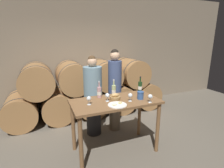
% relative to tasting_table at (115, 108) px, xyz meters
% --- Properties ---
extents(ground_plane, '(10.00, 10.00, 0.00)m').
position_rel_tasting_table_xyz_m(ground_plane, '(0.00, 0.00, -0.81)').
color(ground_plane, '#665E51').
extents(stone_wall_back, '(10.00, 0.12, 3.20)m').
position_rel_tasting_table_xyz_m(stone_wall_back, '(0.00, 2.29, 0.79)').
color(stone_wall_back, gray).
rests_on(stone_wall_back, ground_plane).
extents(barrel_stack, '(3.99, 0.95, 1.42)m').
position_rel_tasting_table_xyz_m(barrel_stack, '(0.00, 1.70, -0.14)').
color(barrel_stack, '#9E7042').
rests_on(barrel_stack, ground_plane).
extents(tasting_table, '(1.47, 0.73, 0.96)m').
position_rel_tasting_table_xyz_m(tasting_table, '(0.00, 0.00, 0.00)').
color(tasting_table, brown).
rests_on(tasting_table, ground_plane).
extents(person_left, '(0.37, 0.37, 1.65)m').
position_rel_tasting_table_xyz_m(person_left, '(-0.18, 0.71, 0.02)').
color(person_left, '#232326').
rests_on(person_left, ground_plane).
extents(person_right, '(0.28, 0.28, 1.76)m').
position_rel_tasting_table_xyz_m(person_right, '(0.30, 0.71, 0.11)').
color(person_right, '#756651').
rests_on(person_right, ground_plane).
extents(wine_bottle_red, '(0.08, 0.08, 0.31)m').
position_rel_tasting_table_xyz_m(wine_bottle_red, '(0.64, 0.26, 0.25)').
color(wine_bottle_red, '#193819').
rests_on(wine_bottle_red, tasting_table).
extents(wine_bottle_white, '(0.08, 0.08, 0.30)m').
position_rel_tasting_table_xyz_m(wine_bottle_white, '(0.07, 0.23, 0.25)').
color(wine_bottle_white, '#ADBC7F').
rests_on(wine_bottle_white, tasting_table).
extents(wine_bottle_rose, '(0.08, 0.08, 0.30)m').
position_rel_tasting_table_xyz_m(wine_bottle_rose, '(-0.20, 0.25, 0.24)').
color(wine_bottle_rose, '#BC8E93').
rests_on(wine_bottle_rose, tasting_table).
extents(blue_crock, '(0.12, 0.12, 0.13)m').
position_rel_tasting_table_xyz_m(blue_crock, '(0.42, -0.10, 0.22)').
color(blue_crock, '#335693').
rests_on(blue_crock, tasting_table).
extents(bread_basket, '(0.18, 0.18, 0.11)m').
position_rel_tasting_table_xyz_m(bread_basket, '(0.01, 0.04, 0.19)').
color(bread_basket, olive).
rests_on(bread_basket, tasting_table).
extents(cheese_plate, '(0.30, 0.30, 0.04)m').
position_rel_tasting_table_xyz_m(cheese_plate, '(-0.06, -0.21, 0.15)').
color(cheese_plate, white).
rests_on(cheese_plate, tasting_table).
extents(wine_glass_far_left, '(0.07, 0.07, 0.14)m').
position_rel_tasting_table_xyz_m(wine_glass_far_left, '(-0.46, -0.02, 0.24)').
color(wine_glass_far_left, white).
rests_on(wine_glass_far_left, tasting_table).
extents(wine_glass_left, '(0.07, 0.07, 0.14)m').
position_rel_tasting_table_xyz_m(wine_glass_left, '(-0.14, 0.02, 0.24)').
color(wine_glass_left, white).
rests_on(wine_glass_left, tasting_table).
extents(wine_glass_center, '(0.07, 0.07, 0.14)m').
position_rel_tasting_table_xyz_m(wine_glass_center, '(0.21, -0.13, 0.24)').
color(wine_glass_center, white).
rests_on(wine_glass_center, tasting_table).
extents(wine_glass_right, '(0.07, 0.07, 0.14)m').
position_rel_tasting_table_xyz_m(wine_glass_right, '(0.48, -0.30, 0.24)').
color(wine_glass_right, white).
rests_on(wine_glass_right, tasting_table).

